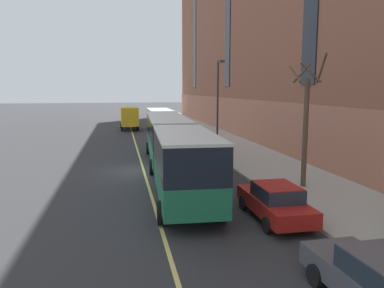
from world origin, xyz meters
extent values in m
plane|color=#303033|center=(0.00, 0.00, 0.00)|extent=(260.00, 260.00, 0.00)
cube|color=#ADA89E|center=(9.19, 3.00, 0.07)|extent=(5.85, 160.00, 0.15)
cube|color=#B67058|center=(12.04, 0.00, 2.20)|extent=(0.14, 110.00, 4.40)
cube|color=#1E232B|center=(12.06, 41.25, 18.75)|extent=(0.10, 2.00, 25.91)
cube|color=#1E704C|center=(2.11, 2.27, 1.25)|extent=(3.09, 12.18, 1.26)
cube|color=black|center=(2.11, 2.27, 2.65)|extent=(3.10, 12.18, 1.54)
cube|color=white|center=(2.11, 2.27, 3.47)|extent=(3.12, 12.19, 0.12)
cube|color=#19232D|center=(2.39, 8.34, 2.49)|extent=(2.35, 0.19, 1.15)
cube|color=orange|center=(2.39, 8.35, 3.23)|extent=(1.79, 0.14, 0.28)
cube|color=black|center=(2.39, 8.36, 0.72)|extent=(2.50, 0.23, 0.24)
cube|color=white|center=(1.49, 8.40, 0.97)|extent=(0.28, 0.07, 0.18)
cube|color=white|center=(3.28, 8.32, 0.97)|extent=(0.28, 0.07, 0.18)
cylinder|color=#595651|center=(1.82, -4.26, 2.02)|extent=(2.47, 1.11, 2.42)
cube|color=#1E704C|center=(1.63, -8.49, 1.25)|extent=(2.88, 7.58, 1.26)
cube|color=black|center=(1.63, -8.49, 2.65)|extent=(2.90, 7.58, 1.54)
cube|color=white|center=(1.63, -8.49, 3.47)|extent=(2.91, 7.58, 0.12)
cylinder|color=black|center=(1.03, 6.55, 0.50)|extent=(0.34, 1.01, 1.00)
cylinder|color=black|center=(3.58, 6.44, 0.50)|extent=(0.34, 1.01, 1.00)
cylinder|color=black|center=(0.68, -1.29, 0.50)|extent=(0.34, 1.01, 1.00)
cylinder|color=black|center=(3.23, -1.41, 0.50)|extent=(0.34, 1.01, 1.00)
cylinder|color=black|center=(0.26, -10.49, 0.50)|extent=(0.34, 1.01, 1.00)
cylinder|color=black|center=(2.81, -10.60, 0.50)|extent=(0.34, 1.01, 1.00)
cylinder|color=black|center=(3.99, -16.14, 0.32)|extent=(0.24, 0.65, 0.64)
cylinder|color=black|center=(5.77, -16.09, 0.32)|extent=(0.24, 0.65, 0.64)
cube|color=#23603D|center=(5.02, 5.12, 0.64)|extent=(1.87, 4.73, 0.64)
cube|color=#232D38|center=(5.02, 4.88, 1.24)|extent=(1.61, 2.14, 0.56)
cube|color=#23603D|center=(5.02, 4.88, 1.54)|extent=(1.58, 2.04, 0.04)
cylinder|color=black|center=(4.17, 6.59, 0.32)|extent=(0.23, 0.64, 0.64)
cylinder|color=black|center=(5.93, 6.56, 0.32)|extent=(0.23, 0.64, 0.64)
cylinder|color=black|center=(4.12, 3.68, 0.32)|extent=(0.23, 0.64, 0.64)
cylinder|color=black|center=(5.88, 3.65, 0.32)|extent=(0.23, 0.64, 0.64)
cube|color=#B21E19|center=(5.07, -10.74, 0.64)|extent=(1.82, 4.70, 0.64)
cube|color=#232D38|center=(5.07, -10.97, 1.24)|extent=(1.60, 2.12, 0.56)
cube|color=#B21E19|center=(5.07, -10.97, 1.54)|extent=(1.56, 2.02, 0.04)
cylinder|color=black|center=(4.19, -9.28, 0.32)|extent=(0.22, 0.64, 0.64)
cylinder|color=black|center=(5.96, -9.29, 0.32)|extent=(0.22, 0.64, 0.64)
cylinder|color=black|center=(4.18, -12.19, 0.32)|extent=(0.22, 0.64, 0.64)
cylinder|color=black|center=(5.96, -12.20, 0.32)|extent=(0.22, 0.64, 0.64)
cube|color=#4C4C51|center=(4.96, 24.08, 0.64)|extent=(1.95, 4.40, 0.64)
cube|color=#232D38|center=(4.96, 23.86, 1.24)|extent=(1.65, 2.01, 0.56)
cube|color=#4C4C51|center=(4.96, 23.86, 1.54)|extent=(1.61, 1.92, 0.04)
cylinder|color=black|center=(4.03, 25.39, 0.32)|extent=(0.24, 0.65, 0.64)
cylinder|color=black|center=(5.79, 25.45, 0.32)|extent=(0.24, 0.65, 0.64)
cylinder|color=black|center=(4.12, 22.70, 0.32)|extent=(0.24, 0.65, 0.64)
cylinder|color=black|center=(5.88, 22.76, 0.32)|extent=(0.24, 0.65, 0.64)
cube|color=#B7B7BC|center=(5.09, 31.95, 0.64)|extent=(1.93, 4.71, 0.64)
cube|color=#232D38|center=(5.10, 31.72, 1.24)|extent=(1.63, 2.14, 0.56)
cube|color=#B7B7BC|center=(5.10, 31.72, 1.54)|extent=(1.59, 2.05, 0.04)
cylinder|color=black|center=(4.17, 33.36, 0.32)|extent=(0.24, 0.65, 0.64)
cylinder|color=black|center=(5.92, 33.42, 0.32)|extent=(0.24, 0.65, 0.64)
cylinder|color=black|center=(4.26, 30.48, 0.32)|extent=(0.24, 0.65, 0.64)
cylinder|color=black|center=(6.01, 30.54, 0.32)|extent=(0.24, 0.65, 0.64)
cube|color=black|center=(4.93, 13.37, 0.64)|extent=(1.92, 4.32, 0.64)
cube|color=#232D38|center=(4.93, 13.16, 1.24)|extent=(1.66, 1.96, 0.56)
cube|color=black|center=(4.93, 13.16, 1.54)|extent=(1.62, 1.87, 0.04)
cylinder|color=black|center=(4.05, 14.72, 0.32)|extent=(0.23, 0.64, 0.64)
cylinder|color=black|center=(5.86, 14.69, 0.32)|extent=(0.23, 0.64, 0.64)
cylinder|color=black|center=(4.00, 12.06, 0.32)|extent=(0.23, 0.64, 0.64)
cylinder|color=black|center=(5.81, 12.03, 0.32)|extent=(0.23, 0.64, 0.64)
cube|color=gold|center=(0.01, 25.57, 1.89)|extent=(2.26, 4.71, 2.37)
cube|color=gold|center=(-0.03, 28.96, 1.25)|extent=(2.11, 1.73, 1.60)
cube|color=#1E2833|center=(-0.04, 29.84, 1.50)|extent=(1.87, 0.10, 0.80)
cylinder|color=black|center=(-1.08, 28.95, 0.42)|extent=(0.27, 0.84, 0.84)
cylinder|color=black|center=(1.01, 28.97, 0.42)|extent=(0.27, 0.84, 0.84)
cylinder|color=black|center=(-1.03, 25.00, 0.42)|extent=(0.27, 0.84, 0.84)
cylinder|color=black|center=(1.06, 25.03, 0.42)|extent=(0.27, 0.84, 0.84)
cylinder|color=brown|center=(8.63, -6.43, 3.10)|extent=(0.28, 0.28, 5.90)
cylinder|color=brown|center=(9.33, -6.60, 6.58)|extent=(0.48, 1.51, 1.55)
cylinder|color=brown|center=(8.54, -5.93, 6.35)|extent=(1.12, 0.32, 1.08)
cylinder|color=brown|center=(7.90, -6.40, 6.29)|extent=(0.19, 1.53, 0.99)
cylinder|color=brown|center=(8.51, -6.97, 6.34)|extent=(1.18, 0.38, 1.08)
cylinder|color=#2D2D30|center=(6.86, 5.54, 4.00)|extent=(0.16, 0.16, 7.69)
cylinder|color=#2D2D30|center=(6.86, 4.99, 7.74)|extent=(0.10, 1.10, 0.10)
cube|color=#3D3D3F|center=(6.86, 4.44, 7.69)|extent=(0.36, 0.60, 0.20)
cylinder|color=red|center=(6.76, 6.64, 0.43)|extent=(0.24, 0.24, 0.55)
sphere|color=silver|center=(6.76, 6.64, 0.77)|extent=(0.20, 0.20, 0.20)
cylinder|color=silver|center=(6.60, 6.64, 0.48)|extent=(0.10, 0.09, 0.09)
cylinder|color=silver|center=(6.92, 6.64, 0.48)|extent=(0.10, 0.09, 0.09)
cube|color=#E0D66B|center=(0.22, 3.00, 0.00)|extent=(0.16, 140.00, 0.01)
camera|label=1|loc=(-1.28, -25.12, 5.50)|focal=35.00mm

